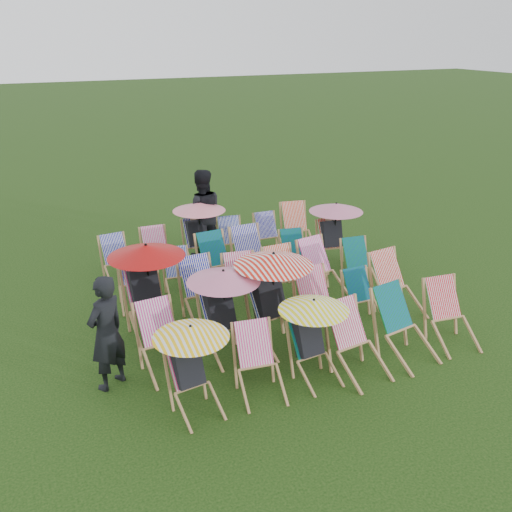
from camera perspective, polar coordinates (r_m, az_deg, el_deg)
name	(u,v)px	position (r m, az deg, el deg)	size (l,w,h in m)	color
ground	(266,309)	(10.00, 0.97, -5.34)	(100.00, 100.00, 0.00)	black
deckchair_0	(193,368)	(7.30, -6.35, -11.09)	(0.97, 1.04, 1.15)	#A87D4E
deckchair_1	(259,363)	(7.65, 0.33, -10.70)	(0.69, 0.89, 0.90)	#A87D4E
deckchair_2	(314,339)	(7.92, 5.81, -8.24)	(0.97, 1.03, 1.15)	#A87D4E
deckchair_3	(358,342)	(8.15, 10.17, -8.49)	(0.77, 0.99, 0.99)	#A87D4E
deckchair_4	(406,326)	(8.67, 14.75, -6.78)	(0.83, 1.04, 1.03)	#A87D4E
deckchair_5	(452,315)	(9.27, 19.00, -5.60)	(0.72, 0.94, 0.96)	#A87D4E
deckchair_6	(163,341)	(8.20, -9.24, -8.36)	(0.71, 0.93, 0.95)	#A87D4E
deckchair_7	(225,312)	(8.44, -3.16, -5.58)	(1.09, 1.16, 1.29)	#A87D4E
deckchair_8	(275,298)	(8.67, 1.89, -4.21)	(1.21, 1.31, 1.43)	#A87D4E
deckchair_9	(320,304)	(9.14, 6.42, -4.78)	(0.65, 0.91, 0.98)	#A87D4E
deckchair_10	(365,299)	(9.59, 10.82, -4.21)	(0.56, 0.78, 0.84)	#A87D4E
deckchair_11	(398,285)	(9.96, 14.01, -2.88)	(0.80, 1.02, 1.02)	#A87D4E
deckchair_12	(148,288)	(9.14, -10.76, -3.17)	(1.22, 1.28, 1.44)	#A87D4E
deckchair_13	(203,292)	(9.52, -5.28, -3.56)	(0.70, 0.95, 1.00)	#A87D4E
deckchair_14	(244,286)	(9.71, -1.24, -3.06)	(0.75, 0.96, 0.96)	#A87D4E
deckchair_15	(287,278)	(10.03, 3.08, -2.22)	(0.66, 0.91, 0.97)	#A87D4E
deckchair_16	(324,270)	(10.39, 6.79, -1.36)	(0.82, 1.03, 1.00)	#A87D4E
deckchair_17	(361,266)	(10.83, 10.45, -0.95)	(0.67, 0.87, 0.88)	#A87D4E
deckchair_18	(135,281)	(10.20, -12.00, -2.48)	(0.69, 0.89, 0.90)	#A87D4E
deckchair_19	(179,274)	(10.46, -7.68, -1.80)	(0.61, 0.80, 0.82)	#A87D4E
deckchair_20	(219,263)	(10.68, -3.75, -0.66)	(0.72, 0.95, 0.98)	#A87D4E
deckchair_21	(253,257)	(10.86, -0.27, -0.09)	(0.70, 0.96, 1.02)	#A87D4E
deckchair_22	(296,254)	(11.26, 4.00, 0.16)	(0.68, 0.86, 0.84)	#A87D4E
deckchair_23	(335,234)	(11.71, 7.87, 2.22)	(1.09, 1.16, 1.29)	#A87D4E
deckchair_24	(118,260)	(11.24, -13.61, -0.41)	(0.64, 0.84, 0.86)	#A87D4E
deckchair_25	(157,252)	(11.46, -9.85, 0.36)	(0.62, 0.84, 0.88)	#A87D4E
deckchair_26	(199,232)	(11.74, -5.69, 2.36)	(1.08, 1.12, 1.28)	#A87D4E
deckchair_27	(232,241)	(11.93, -2.42, 1.52)	(0.70, 0.88, 0.86)	#A87D4E
deckchair_28	(270,235)	(12.30, 1.41, 2.11)	(0.59, 0.80, 0.84)	#A87D4E
deckchair_29	(298,228)	(12.59, 4.19, 2.84)	(0.79, 0.99, 0.98)	#A87D4E
person_left	(106,333)	(7.86, -14.73, -7.44)	(0.59, 0.39, 1.63)	black
person_rear	(202,214)	(12.07, -5.45, 4.24)	(0.92, 0.71, 1.89)	black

